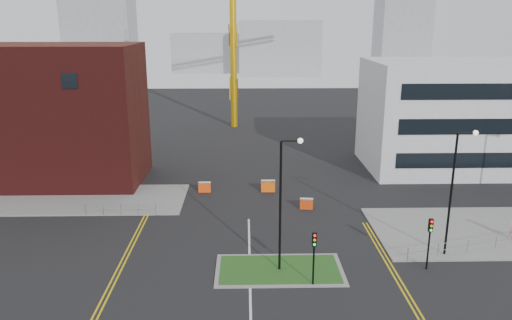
% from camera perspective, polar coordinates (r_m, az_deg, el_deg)
% --- Properties ---
extents(pavement_left, '(28.00, 8.00, 0.12)m').
position_cam_1_polar(pavement_left, '(51.17, -23.95, -4.17)').
color(pavement_left, slate).
rests_on(pavement_left, ground).
extents(island_kerb, '(8.60, 4.60, 0.08)m').
position_cam_1_polar(island_kerb, '(34.48, 2.69, -12.43)').
color(island_kerb, slate).
rests_on(island_kerb, ground).
extents(grass_island, '(8.00, 4.00, 0.12)m').
position_cam_1_polar(grass_island, '(34.47, 2.69, -12.40)').
color(grass_island, '#21501A').
rests_on(grass_island, ground).
extents(brick_building, '(24.20, 10.07, 14.24)m').
position_cam_1_polar(brick_building, '(56.01, -25.25, 4.54)').
color(brick_building, '#491312').
rests_on(brick_building, ground).
extents(office_block, '(25.00, 12.20, 12.00)m').
position_cam_1_polar(office_block, '(61.17, 24.28, 4.68)').
color(office_block, silver).
rests_on(office_block, ground).
extents(streetlamp_island, '(1.46, 0.36, 9.18)m').
position_cam_1_polar(streetlamp_island, '(32.31, 3.20, -4.00)').
color(streetlamp_island, black).
rests_on(streetlamp_island, ground).
extents(streetlamp_right_near, '(1.46, 0.36, 9.18)m').
position_cam_1_polar(streetlamp_right_near, '(37.04, 21.82, -2.53)').
color(streetlamp_right_near, black).
rests_on(streetlamp_right_near, ground).
extents(traffic_light_island, '(0.28, 0.33, 3.65)m').
position_cam_1_polar(traffic_light_island, '(31.74, 6.65, -10.03)').
color(traffic_light_island, black).
rests_on(traffic_light_island, ground).
extents(traffic_light_right, '(0.28, 0.33, 3.65)m').
position_cam_1_polar(traffic_light_right, '(35.45, 19.26, -8.01)').
color(traffic_light_right, black).
rests_on(traffic_light_right, ground).
extents(railing_left, '(6.05, 0.05, 1.10)m').
position_cam_1_polar(railing_left, '(44.54, -15.21, -5.28)').
color(railing_left, gray).
rests_on(railing_left, ground).
extents(yellow_left_a, '(0.12, 24.00, 0.01)m').
position_cam_1_polar(yellow_left_a, '(37.25, -14.99, -10.80)').
color(yellow_left_a, gold).
rests_on(yellow_left_a, ground).
extents(yellow_left_b, '(0.12, 24.00, 0.01)m').
position_cam_1_polar(yellow_left_b, '(37.18, -14.53, -10.81)').
color(yellow_left_b, gold).
rests_on(yellow_left_b, ground).
extents(yellow_right_a, '(0.12, 20.00, 0.01)m').
position_cam_1_polar(yellow_right_a, '(34.10, 15.97, -13.50)').
color(yellow_right_a, gold).
rests_on(yellow_right_a, ground).
extents(yellow_right_b, '(0.12, 20.00, 0.01)m').
position_cam_1_polar(yellow_right_b, '(34.19, 16.46, -13.46)').
color(yellow_right_b, gold).
rests_on(yellow_right_b, ground).
extents(skyline_a, '(18.00, 12.00, 22.00)m').
position_cam_1_polar(skyline_a, '(147.85, -17.30, 13.05)').
color(skyline_a, gray).
rests_on(skyline_a, ground).
extents(skyline_b, '(24.00, 12.00, 16.00)m').
position_cam_1_polar(skyline_b, '(152.87, 2.67, 12.67)').
color(skyline_b, gray).
rests_on(skyline_b, ground).
extents(skyline_c, '(14.00, 12.00, 28.00)m').
position_cam_1_polar(skyline_c, '(154.11, 16.36, 14.33)').
color(skyline_c, gray).
rests_on(skyline_c, ground).
extents(skyline_d, '(30.00, 12.00, 12.00)m').
position_cam_1_polar(skyline_d, '(162.81, -4.06, 12.13)').
color(skyline_d, gray).
rests_on(skyline_d, ground).
extents(barrier_left, '(1.20, 0.41, 1.01)m').
position_cam_1_polar(barrier_left, '(49.09, -5.90, -3.05)').
color(barrier_left, '#FF480E').
rests_on(barrier_left, ground).
extents(barrier_mid, '(1.39, 0.51, 1.15)m').
position_cam_1_polar(barrier_mid, '(48.95, 1.39, -2.93)').
color(barrier_mid, '#FF600E').
rests_on(barrier_mid, ground).
extents(barrier_right, '(1.19, 0.51, 0.98)m').
position_cam_1_polar(barrier_right, '(44.82, 5.78, -4.94)').
color(barrier_right, '#DC3E0C').
rests_on(barrier_right, ground).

